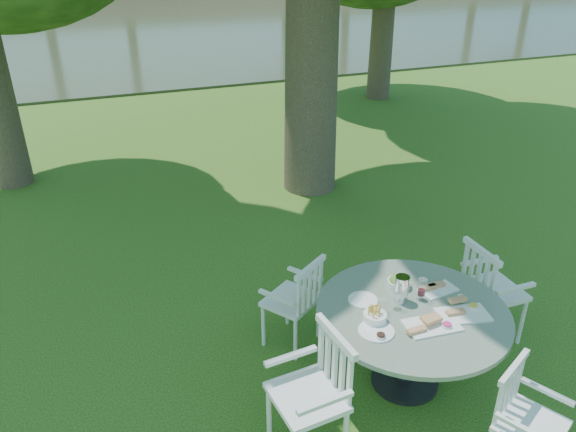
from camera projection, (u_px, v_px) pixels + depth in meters
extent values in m
plane|color=#1D400D|center=(295.00, 296.00, 5.90)|extent=(140.00, 140.00, 0.00)
cylinder|color=black|center=(404.00, 380.00, 4.76)|extent=(0.56, 0.56, 0.04)
cylinder|color=black|center=(408.00, 347.00, 4.60)|extent=(0.12, 0.12, 0.67)
cylinder|color=slate|center=(413.00, 312.00, 4.44)|extent=(1.53, 1.53, 0.04)
cylinder|color=silver|center=(522.00, 322.00, 5.12)|extent=(0.04, 0.04, 0.48)
cylinder|color=silver|center=(491.00, 297.00, 5.47)|extent=(0.04, 0.04, 0.48)
cylinder|color=silver|center=(487.00, 331.00, 5.00)|extent=(0.04, 0.04, 0.48)
cylinder|color=silver|center=(458.00, 305.00, 5.35)|extent=(0.04, 0.04, 0.48)
cube|color=silver|center=(494.00, 290.00, 5.12)|extent=(0.46, 0.50, 0.04)
cube|color=silver|center=(478.00, 273.00, 4.95)|extent=(0.05, 0.49, 0.49)
cylinder|color=silver|center=(287.00, 305.00, 5.39)|extent=(0.04, 0.04, 0.44)
cylinder|color=silver|center=(263.00, 326.00, 5.10)|extent=(0.04, 0.04, 0.44)
cylinder|color=silver|center=(319.00, 317.00, 5.21)|extent=(0.04, 0.04, 0.44)
cylinder|color=silver|center=(295.00, 340.00, 4.92)|extent=(0.04, 0.04, 0.44)
cube|color=silver|center=(291.00, 300.00, 5.05)|extent=(0.60, 0.59, 0.04)
cube|color=silver|center=(310.00, 288.00, 4.86)|extent=(0.39, 0.29, 0.45)
cylinder|color=silver|center=(269.00, 413.00, 4.13)|extent=(0.04, 0.04, 0.49)
cylinder|color=silver|center=(315.00, 396.00, 4.29)|extent=(0.04, 0.04, 0.49)
cube|color=silver|center=(307.00, 397.00, 3.92)|extent=(0.50, 0.54, 0.04)
cube|color=silver|center=(335.00, 362.00, 3.90)|extent=(0.09, 0.50, 0.50)
cylinder|color=silver|center=(512.00, 422.00, 4.10)|extent=(0.03, 0.03, 0.43)
cube|color=silver|center=(531.00, 426.00, 3.77)|extent=(0.57, 0.55, 0.04)
cube|color=silver|center=(509.00, 390.00, 3.80)|extent=(0.41, 0.23, 0.43)
cube|color=white|center=(432.00, 325.00, 4.24)|extent=(0.43, 0.28, 0.02)
cube|color=white|center=(463.00, 315.00, 4.36)|extent=(0.44, 0.30, 0.02)
cube|color=white|center=(438.00, 290.00, 4.66)|extent=(0.34, 0.22, 0.01)
cylinder|color=white|center=(376.00, 331.00, 4.18)|extent=(0.27, 0.27, 0.01)
cylinder|color=white|center=(363.00, 300.00, 4.54)|extent=(0.24, 0.24, 0.01)
cylinder|color=white|center=(375.00, 317.00, 4.28)|extent=(0.18, 0.18, 0.07)
cylinder|color=white|center=(399.00, 284.00, 4.70)|extent=(0.19, 0.19, 0.06)
cylinder|color=silver|center=(402.00, 289.00, 4.48)|extent=(0.12, 0.12, 0.23)
cylinder|color=white|center=(422.00, 289.00, 4.51)|extent=(0.07, 0.07, 0.20)
cylinder|color=white|center=(398.00, 303.00, 4.40)|extent=(0.07, 0.07, 0.12)
cylinder|color=white|center=(382.00, 305.00, 4.37)|extent=(0.07, 0.07, 0.12)
cylinder|color=white|center=(447.00, 327.00, 4.21)|extent=(0.07, 0.07, 0.03)
cylinder|color=white|center=(473.00, 308.00, 4.42)|extent=(0.08, 0.08, 0.03)
cylinder|color=white|center=(461.00, 299.00, 4.53)|extent=(0.07, 0.07, 0.03)
cylinder|color=white|center=(381.00, 337.00, 4.10)|extent=(0.07, 0.07, 0.03)
cube|color=#2A321D|center=(102.00, 20.00, 25.04)|extent=(100.00, 28.00, 0.12)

